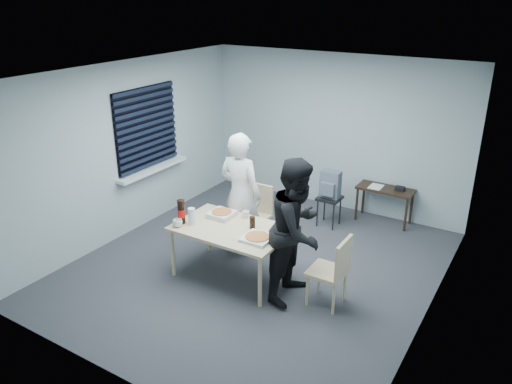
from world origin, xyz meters
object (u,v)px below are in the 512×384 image
Objects in this scene: side_table at (385,193)px; mug_b at (246,214)px; stool at (329,203)px; person_white at (240,195)px; backpack at (330,185)px; chair_far at (257,210)px; mug_a at (178,223)px; soda_bottle at (181,212)px; person_black at (297,230)px; chair_right at (334,268)px; dining_table at (232,232)px.

mug_b is at bearing -116.88° from side_table.
mug_b is at bearing -105.08° from stool.
person_white reaches higher than backpack.
chair_far is 2.06× the size of backpack.
soda_bottle is (-0.02, 0.11, 0.11)m from mug_a.
person_black is at bearing 14.72° from mug_a.
chair_far is 2.77× the size of soda_bottle.
chair_far is 2.17m from side_table.
person_white is (-1.65, 0.54, 0.37)m from chair_right.
mug_b is at bearing 42.79° from soda_bottle.
person_white is at bearing 162.02° from chair_right.
side_table is (1.42, 2.03, -0.38)m from person_white.
mug_b is (-0.46, -1.72, 0.37)m from stool.
mug_a is (-0.34, -0.95, -0.13)m from person_white.
backpack is (0.00, -0.01, 0.32)m from stool.
chair_right is at bearing -87.90° from person_black.
chair_right is 0.50× the size of person_black.
person_black is 2.01× the size of side_table.
soda_bottle is (-0.62, -0.57, 0.11)m from mug_b.
soda_bottle reaches higher than chair_right.
person_white is 5.50× the size of soda_bottle.
stool is (-0.93, 1.99, -0.13)m from chair_right.
soda_bottle is (-0.39, -1.22, 0.35)m from chair_far.
backpack is (0.46, 2.06, 0.05)m from dining_table.
dining_table is 0.71m from person_white.
person_black is (1.17, -0.55, 0.00)m from person_white.
backpack is at bearing 66.08° from mug_a.
chair_far and chair_right have the same top height.
backpack is 1.34× the size of soda_bottle.
backpack is at bearing -139.85° from side_table.
backpack is at bearing 12.57° from person_black.
mug_a is (-0.37, -1.33, 0.24)m from chair_far.
mug_a is 0.91m from mug_b.
person_black is at bearing -17.50° from mug_b.
chair_right is 2.20m from stool.
chair_far is at bearing -130.03° from side_table.
side_table is 2.74× the size of soda_bottle.
person_black is at bearing -77.51° from stool.
backpack is 4.33× the size of mug_b.
mug_b is (-1.17, -2.30, 0.24)m from side_table.
mug_b is at bearing 133.85° from person_white.
chair_right reaches higher than side_table.
dining_table is 0.82× the size of person_black.
chair_far is 0.50× the size of person_white.
dining_table is at bearing -102.45° from stool.
mug_a is at bearing -168.29° from chair_right.
chair_far is at bearing -116.05° from backpack.
person_black is at bearing 3.89° from dining_table.
side_table is at bearing 66.36° from dining_table.
person_white is 17.70× the size of mug_b.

